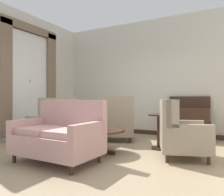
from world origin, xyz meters
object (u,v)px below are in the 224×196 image
porcelain_vase (101,122)px  coffee_table (99,133)px  armchair_back_corner (179,133)px  sideboard (188,121)px  armchair_near_sideboard (53,125)px  settee (59,136)px  armchair_foreground_right (119,122)px  side_table (159,128)px

porcelain_vase → coffee_table: bearing=-94.4°
armchair_back_corner → sideboard: (-0.16, 1.97, 0.04)m
armchair_back_corner → armchair_near_sideboard: 2.75m
settee → armchair_near_sideboard: size_ratio=1.35×
sideboard → armchair_near_sideboard: bearing=-141.0°
porcelain_vase → sideboard: size_ratio=0.30×
armchair_foreground_right → armchair_back_corner: bearing=129.3°
coffee_table → armchair_foreground_right: (-0.18, 1.20, 0.09)m
coffee_table → armchair_foreground_right: armchair_foreground_right is taller
side_table → sideboard: size_ratio=0.66×
armchair_foreground_right → armchair_near_sideboard: size_ratio=1.05×
armchair_near_sideboard → armchair_foreground_right: bearing=146.2°
coffee_table → settee: (-0.27, -0.83, 0.04)m
settee → armchair_foreground_right: bearing=89.3°
sideboard → armchair_foreground_right: bearing=-143.9°
armchair_foreground_right → armchair_near_sideboard: (-1.13, -1.03, -0.02)m
porcelain_vase → sideboard: bearing=60.2°
armchair_foreground_right → coffee_table: bearing=77.2°
settee → armchair_foreground_right: size_ratio=1.29×
settee → armchair_back_corner: 2.04m
armchair_near_sideboard → side_table: size_ratio=1.47×
coffee_table → sideboard: (1.27, 2.26, 0.10)m
coffee_table → sideboard: sideboard is taller
sideboard → coffee_table: bearing=-119.4°
armchair_foreground_right → side_table: bearing=138.9°
armchair_near_sideboard → side_table: bearing=119.7°
armchair_near_sideboard → side_table: 2.33m
side_table → porcelain_vase: bearing=-140.5°
armchair_back_corner → coffee_table: bearing=82.8°
porcelain_vase → armchair_back_corner: size_ratio=0.33×
side_table → armchair_back_corner: bearing=-44.9°
coffee_table → armchair_foreground_right: 1.22m
armchair_back_corner → porcelain_vase: bearing=81.1°
armchair_back_corner → side_table: size_ratio=1.42×
coffee_table → settee: bearing=-108.2°
coffee_table → settee: 0.87m
porcelain_vase → armchair_back_corner: (1.43, 0.25, -0.15)m
settee → armchair_back_corner: armchair_back_corner is taller
coffee_table → armchair_back_corner: 1.47m
settee → sideboard: (1.54, 3.09, 0.05)m
side_table → sideboard: bearing=76.6°
side_table → armchair_foreground_right: bearing=160.2°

